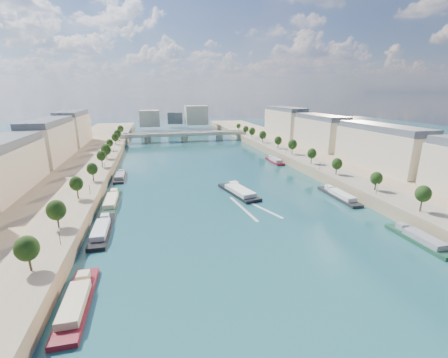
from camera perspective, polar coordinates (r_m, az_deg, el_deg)
ground at (r=154.09m, az=-2.39°, el=0.27°), size 700.00×700.00×0.00m
quay_left at (r=157.00m, az=-29.14°, el=-0.56°), size 44.00×520.00×5.00m
quay_right at (r=181.10m, az=20.57°, el=2.47°), size 44.00×520.00×5.00m
pave_left at (r=152.86m, az=-23.87°, el=0.71°), size 14.00×520.00×0.10m
pave_right at (r=172.68m, az=16.51°, el=3.08°), size 14.00×520.00×0.10m
trees_left at (r=153.20m, az=-23.24°, el=2.91°), size 4.80×268.80×8.26m
trees_right at (r=179.22m, az=14.52°, el=5.46°), size 4.80×268.80×8.26m
lamps_left at (r=141.86m, az=-22.88°, el=0.85°), size 0.36×200.36×4.28m
lamps_right at (r=174.23m, az=14.48°, el=4.27°), size 0.36×200.36×4.28m
buildings_left at (r=169.35m, az=-32.99°, el=4.83°), size 16.00×226.00×23.20m
buildings_right at (r=195.71m, az=22.23°, el=7.42°), size 16.00×226.00×23.20m
skyline at (r=367.41m, az=-8.72°, el=11.67°), size 79.00×42.00×22.00m
bridge at (r=273.29m, az=-7.50°, el=8.21°), size 112.00×12.00×8.15m
tour_barge at (r=129.31m, az=2.83°, el=-2.43°), size 13.03×26.92×3.65m
wake at (r=114.72m, az=5.15°, el=-5.44°), size 13.35×25.98×0.04m
moored_barges_left at (r=99.75m, az=-22.43°, el=-9.59°), size 5.00×151.50×3.60m
moored_barges_right at (r=125.15m, az=23.74°, el=-4.53°), size 5.00×157.35×3.60m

